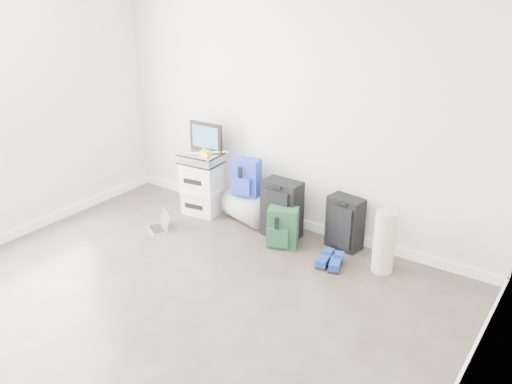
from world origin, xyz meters
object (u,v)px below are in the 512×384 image
Objects in this scene: briefcase at (201,158)px; carry_on at (345,223)px; boxes_stack at (202,188)px; large_suitcase at (281,209)px; duffel_bag at (248,208)px; laptop at (160,225)px.

briefcase reaches higher than carry_on.
carry_on is (1.72, 0.16, -0.39)m from briefcase.
briefcase reaches higher than boxes_stack.
briefcase is 0.70× the size of large_suitcase.
large_suitcase is (1.07, 0.01, 0.01)m from boxes_stack.
large_suitcase is at bearing -159.14° from carry_on.
laptop is at bearing -118.61° from duffel_bag.
briefcase is at bearing -155.61° from duffel_bag.
boxes_stack is at bearing -166.54° from carry_on.
duffel_bag reaches higher than laptop.
boxes_stack is at bearing -155.61° from duffel_bag.
briefcase is 1.12m from large_suitcase.
laptop is at bearing -149.02° from carry_on.
large_suitcase reaches higher than duffel_bag.
briefcase is at bearing -178.64° from large_suitcase.
briefcase is 1.35× the size of laptop.
boxes_stack reaches higher than laptop.
boxes_stack is 1.37× the size of briefcase.
duffel_bag is 1.16m from carry_on.
laptop is (-0.10, -0.61, -0.62)m from briefcase.
duffel_bag is at bearing -168.42° from carry_on.
boxes_stack reaches higher than duffel_bag.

